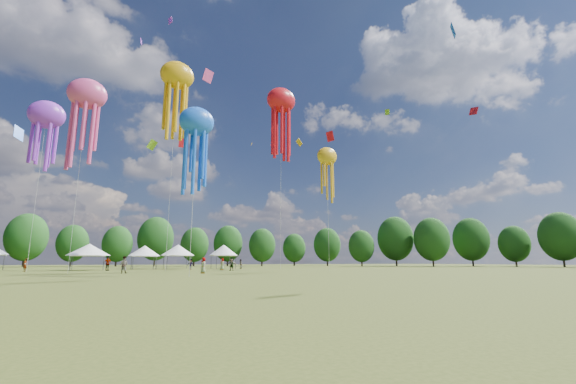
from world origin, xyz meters
name	(u,v)px	position (x,y,z in m)	size (l,w,h in m)	color
ground	(426,306)	(0.00, 0.00, 0.00)	(300.00, 300.00, 0.00)	#384416
spectator_near	(124,265)	(-5.87, 34.61, 0.87)	(0.85, 0.66, 1.75)	gray
spectators_far	(189,264)	(3.02, 45.07, 0.84)	(29.80, 21.57, 1.93)	gray
festival_tents	(127,250)	(-4.57, 54.88, 2.98)	(38.13, 9.70, 4.11)	#47474C
show_kites	(197,116)	(2.65, 43.17, 21.94)	(39.91, 28.96, 32.29)	#D63F81
small_kites	(175,44)	(-1.38, 40.12, 30.48)	(72.07, 58.05, 39.47)	#D63F81
treeline	(130,231)	(-3.87, 62.51, 6.54)	(201.57, 95.24, 13.43)	#38281C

